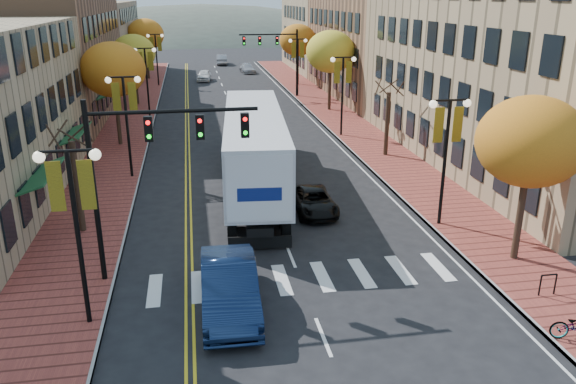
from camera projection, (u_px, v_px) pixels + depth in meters
name	position (u px, v px, depth m)	size (l,w,h in m)	color
ground	(310.00, 305.00, 19.88)	(200.00, 200.00, 0.00)	black
sidewalk_left	(131.00, 120.00, 48.61)	(4.00, 85.00, 0.15)	brown
sidewalk_right	(333.00, 113.00, 51.50)	(4.00, 85.00, 0.15)	brown
building_left_mid	(34.00, 54.00, 48.77)	(12.00, 24.00, 11.00)	brown
building_left_far	(84.00, 41.00, 72.25)	(12.00, 26.00, 9.50)	#9E8966
building_right_near	(547.00, 43.00, 35.22)	(15.00, 28.00, 15.00)	#997F5B
building_right_mid	(398.00, 47.00, 60.21)	(15.00, 24.00, 10.00)	brown
building_right_far	(345.00, 30.00, 80.48)	(15.00, 20.00, 11.00)	#9E8966
tree_left_a	(78.00, 187.00, 25.12)	(0.28, 0.28, 4.20)	#382619
tree_left_b	(113.00, 70.00, 38.92)	(4.48, 4.48, 7.21)	#382619
tree_left_c	(133.00, 53.00, 53.92)	(4.16, 4.16, 6.69)	#382619
tree_left_d	(145.00, 35.00, 70.46)	(4.61, 4.61, 7.42)	#382619
tree_right_a	(531.00, 142.00, 21.50)	(4.16, 4.16, 6.69)	#382619
tree_right_b	(387.00, 124.00, 37.30)	(0.28, 0.28, 4.20)	#382619
tree_right_c	(330.00, 52.00, 51.10)	(4.48, 4.48, 7.21)	#382619
tree_right_d	(298.00, 40.00, 66.02)	(4.35, 4.35, 7.00)	#382619
lamp_left_a	(74.00, 205.00, 17.25)	(1.96, 0.36, 6.05)	black
lamp_left_b	(125.00, 107.00, 32.12)	(1.96, 0.36, 6.05)	black
lamp_left_c	(146.00, 68.00, 48.84)	(1.96, 0.36, 6.05)	black
lamp_left_d	(156.00, 49.00, 65.56)	(1.96, 0.36, 6.05)	black
lamp_right_a	(447.00, 138.00, 25.23)	(1.96, 0.36, 6.05)	black
lamp_right_b	(343.00, 81.00, 41.96)	(1.96, 0.36, 6.05)	black
lamp_right_c	(298.00, 56.00, 58.68)	(1.96, 0.36, 6.05)	black
traffic_mast_near	(146.00, 156.00, 20.15)	(6.10, 0.35, 7.00)	black
traffic_mast_far	(279.00, 50.00, 58.14)	(6.10, 0.34, 7.00)	black
semi_truck	(254.00, 142.00, 31.16)	(4.44, 18.36, 4.55)	black
navy_sedan	(229.00, 287.00, 19.29)	(1.89, 5.41, 1.78)	#0E1B38
black_suv	(314.00, 201.00, 28.20)	(1.94, 4.21, 1.17)	black
car_far_white	(204.00, 75.00, 70.98)	(1.61, 3.99, 1.36)	white
car_far_silver	(247.00, 68.00, 78.19)	(1.74, 4.28, 1.24)	#A6A7AE
car_far_oncoming	(222.00, 60.00, 87.48)	(1.61, 4.62, 1.52)	#9E9DA4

